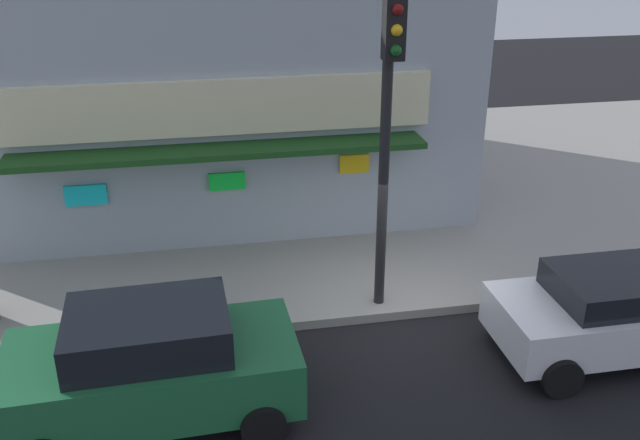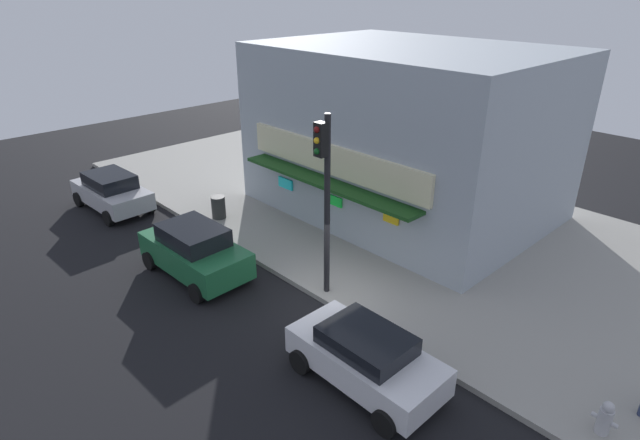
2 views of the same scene
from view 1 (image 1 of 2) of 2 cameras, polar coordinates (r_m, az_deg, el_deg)
The scene contains 6 objects.
ground_plane at distance 12.90m, azimuth 6.75°, elevation -7.98°, with size 53.50×53.50×0.00m, color black.
sidewalk at distance 18.40m, azimuth 0.99°, elevation 2.63°, with size 35.67×12.76×0.17m, color gray.
corner_building at distance 18.09m, azimuth -9.07°, elevation 13.14°, with size 11.30×9.10×6.60m.
traffic_light at distance 11.57m, azimuth 5.48°, elevation 8.56°, with size 0.32×0.58×5.60m.
parked_car_green at distance 10.42m, azimuth -13.40°, elevation -11.28°, with size 4.14×2.20×1.76m.
parked_car_white at distance 12.51m, azimuth 22.72°, elevation -6.80°, with size 3.91×2.02×1.49m.
Camera 1 is at (-3.49, -10.39, 6.81)m, focal length 39.70 mm.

